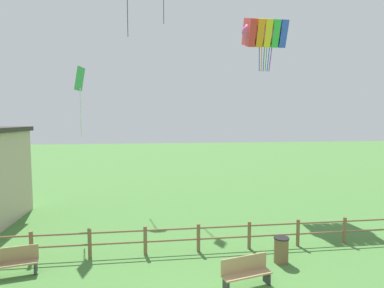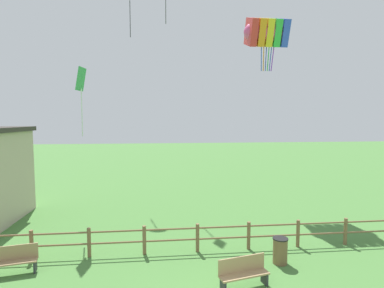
{
  "view_description": "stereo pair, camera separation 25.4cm",
  "coord_description": "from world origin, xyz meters",
  "px_view_note": "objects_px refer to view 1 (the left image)",
  "views": [
    {
      "loc": [
        -1.72,
        -6.26,
        5.22
      ],
      "look_at": [
        0.0,
        7.09,
        4.12
      ],
      "focal_mm": 28.0,
      "sensor_mm": 36.0,
      "label": 1
    },
    {
      "loc": [
        -1.47,
        -6.29,
        5.22
      ],
      "look_at": [
        0.0,
        7.09,
        4.12
      ],
      "focal_mm": 28.0,
      "sensor_mm": 36.0,
      "label": 2
    }
  ],
  "objects_px": {
    "kite_rainbow_parafoil": "(264,33)",
    "park_bench_by_building": "(12,261)",
    "trash_bin": "(281,250)",
    "park_bench_near_fence": "(246,271)",
    "kite_green_diamond": "(80,87)"
  },
  "relations": [
    {
      "from": "park_bench_by_building",
      "to": "kite_green_diamond",
      "type": "xyz_separation_m",
      "value": [
        1.33,
        4.53,
        6.26
      ]
    },
    {
      "from": "trash_bin",
      "to": "kite_rainbow_parafoil",
      "type": "height_order",
      "value": "kite_rainbow_parafoil"
    },
    {
      "from": "park_bench_near_fence",
      "to": "kite_green_diamond",
      "type": "distance_m",
      "value": 10.78
    },
    {
      "from": "park_bench_near_fence",
      "to": "kite_green_diamond",
      "type": "xyz_separation_m",
      "value": [
        -6.24,
        6.17,
        6.26
      ]
    },
    {
      "from": "park_bench_near_fence",
      "to": "kite_rainbow_parafoil",
      "type": "height_order",
      "value": "kite_rainbow_parafoil"
    },
    {
      "from": "kite_rainbow_parafoil",
      "to": "park_bench_by_building",
      "type": "bearing_deg",
      "value": -144.19
    },
    {
      "from": "kite_rainbow_parafoil",
      "to": "kite_green_diamond",
      "type": "relative_size",
      "value": 1.07
    },
    {
      "from": "park_bench_near_fence",
      "to": "park_bench_by_building",
      "type": "height_order",
      "value": "same"
    },
    {
      "from": "kite_rainbow_parafoil",
      "to": "kite_green_diamond",
      "type": "bearing_deg",
      "value": -159.09
    },
    {
      "from": "trash_bin",
      "to": "kite_rainbow_parafoil",
      "type": "bearing_deg",
      "value": 74.07
    },
    {
      "from": "kite_rainbow_parafoil",
      "to": "kite_green_diamond",
      "type": "xyz_separation_m",
      "value": [
        -10.53,
        -4.02,
        -4.02
      ]
    },
    {
      "from": "kite_green_diamond",
      "to": "kite_rainbow_parafoil",
      "type": "bearing_deg",
      "value": 20.91
    },
    {
      "from": "trash_bin",
      "to": "kite_green_diamond",
      "type": "xyz_separation_m",
      "value": [
        -8.01,
        4.81,
        6.28
      ]
    },
    {
      "from": "park_bench_by_building",
      "to": "trash_bin",
      "type": "relative_size",
      "value": 1.75
    },
    {
      "from": "park_bench_by_building",
      "to": "trash_bin",
      "type": "height_order",
      "value": "trash_bin"
    }
  ]
}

